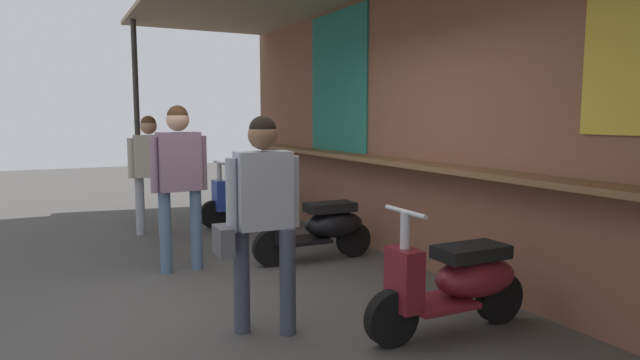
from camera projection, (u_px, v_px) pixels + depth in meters
ground_plane at (265, 306)px, 4.60m from camera, size 28.68×28.68×0.00m
market_stall_facade at (440, 95)px, 5.21m from camera, size 10.24×2.63×3.22m
scooter_blue at (251, 199)px, 8.04m from camera, size 0.46×1.40×0.97m
scooter_black at (320, 226)px, 6.00m from camera, size 0.46×1.40×0.97m
scooter_maroon at (458, 281)px, 4.00m from camera, size 0.46×1.40×0.97m
shopper_with_handbag at (262, 204)px, 3.90m from camera, size 0.31×0.64×1.61m
shopper_browsing at (179, 169)px, 5.52m from camera, size 0.23×0.58×1.72m
shopper_passing at (150, 163)px, 7.21m from camera, size 0.34×0.55×1.62m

